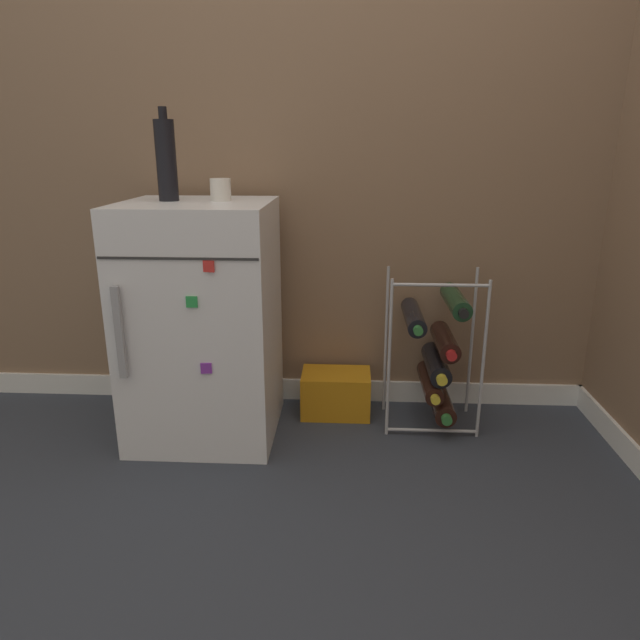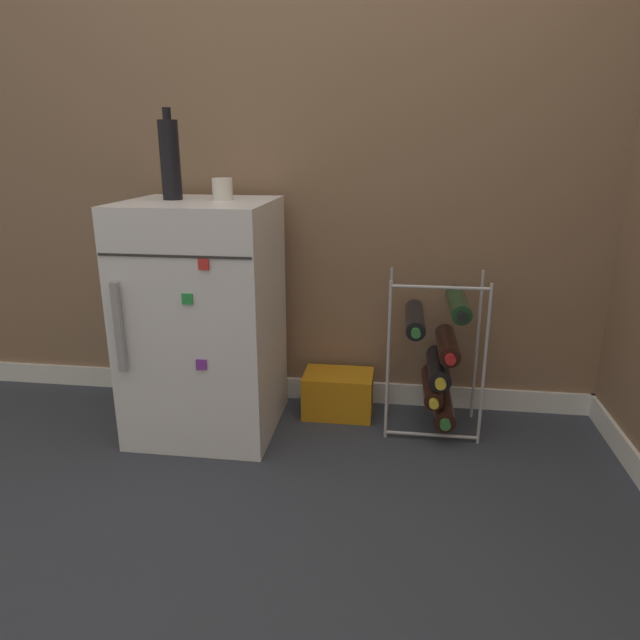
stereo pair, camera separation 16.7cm
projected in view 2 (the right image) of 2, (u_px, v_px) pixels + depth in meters
The scene contains 7 objects.
ground_plane at pixel (332, 487), 1.83m from camera, with size 14.00×14.00×0.00m, color #333842.
wall_back at pixel (355, 92), 2.11m from camera, with size 6.98×0.07×2.50m.
mini_fridge at pixel (204, 319), 2.11m from camera, with size 0.52×0.52×0.87m.
wine_rack at pixel (439, 358), 2.13m from camera, with size 0.35×0.33×0.60m.
soda_box at pixel (338, 394), 2.31m from camera, with size 0.28×0.19×0.18m.
fridge_top_cup at pixel (222, 189), 2.00m from camera, with size 0.07×0.07×0.08m.
fridge_top_bottle at pixel (170, 159), 1.98m from camera, with size 0.07×0.07×0.31m.
Camera 2 is at (0.18, -1.58, 1.06)m, focal length 32.00 mm.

